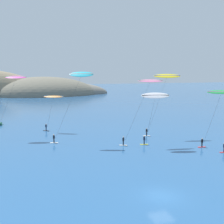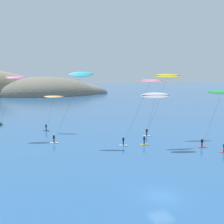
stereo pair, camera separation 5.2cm
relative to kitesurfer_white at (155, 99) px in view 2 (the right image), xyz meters
The scene contains 9 objects.
ground_plane 24.37m from the kitesurfer_white, 115.35° to the right, with size 600.00×600.00×0.00m, color #285689.
headland_island 135.14m from the kitesurfer_white, 103.79° to the left, with size 130.32×42.20×31.93m.
kitesurfer_white is the anchor object (origin of this frame).
kitesurfer_orange 24.79m from the kitesurfer_white, 131.41° to the left, with size 4.87×3.20×8.33m.
kitesurfer_green 11.56m from the kitesurfer_white, 29.12° to the right, with size 6.59×2.69×10.48m.
kitesurfer_pink 2.82m from the kitesurfer_white, behind, with size 7.94×3.21×12.34m.
kitesurfer_magenta 28.73m from the kitesurfer_white, 149.08° to the left, with size 7.77×2.85×12.92m.
kitesurfer_yellow 8.82m from the kitesurfer_white, 46.55° to the left, with size 7.83×2.76×13.28m.
kitesurfer_cyan 14.53m from the kitesurfer_white, 157.50° to the left, with size 8.31×3.76×13.74m.
Camera 2 is at (-14.69, -25.87, 13.49)m, focal length 45.00 mm.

